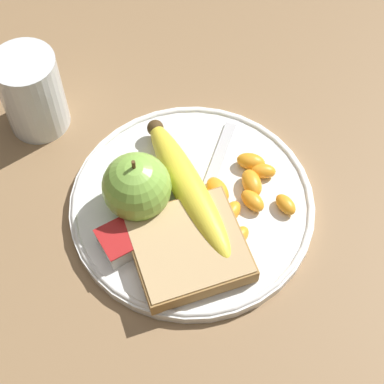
{
  "coord_description": "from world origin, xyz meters",
  "views": [
    {
      "loc": [
        -0.17,
        -0.29,
        0.57
      ],
      "look_at": [
        0.0,
        0.0,
        0.03
      ],
      "focal_mm": 60.0,
      "sensor_mm": 36.0,
      "label": 1
    }
  ],
  "objects_px": {
    "fork": "(204,199)",
    "jam_packet": "(125,240)",
    "bread_slice": "(188,248)",
    "banana": "(189,188)",
    "apple": "(137,187)",
    "plate": "(192,204)",
    "juice_glass": "(33,95)"
  },
  "relations": [
    {
      "from": "plate",
      "to": "jam_packet",
      "type": "xyz_separation_m",
      "value": [
        -0.08,
        -0.01,
        0.01
      ]
    },
    {
      "from": "apple",
      "to": "plate",
      "type": "bearing_deg",
      "value": -27.44
    },
    {
      "from": "jam_packet",
      "to": "plate",
      "type": "bearing_deg",
      "value": 6.05
    },
    {
      "from": "plate",
      "to": "fork",
      "type": "xyz_separation_m",
      "value": [
        0.01,
        -0.0,
        0.01
      ]
    },
    {
      "from": "plate",
      "to": "bread_slice",
      "type": "relative_size",
      "value": 2.03
    },
    {
      "from": "bread_slice",
      "to": "jam_packet",
      "type": "bearing_deg",
      "value": 141.02
    },
    {
      "from": "bread_slice",
      "to": "fork",
      "type": "relative_size",
      "value": 0.88
    },
    {
      "from": "bread_slice",
      "to": "fork",
      "type": "height_order",
      "value": "bread_slice"
    },
    {
      "from": "plate",
      "to": "jam_packet",
      "type": "height_order",
      "value": "jam_packet"
    },
    {
      "from": "juice_glass",
      "to": "fork",
      "type": "xyz_separation_m",
      "value": [
        0.1,
        -0.19,
        -0.03
      ]
    },
    {
      "from": "plate",
      "to": "banana",
      "type": "xyz_separation_m",
      "value": [
        0.0,
        0.01,
        0.02
      ]
    },
    {
      "from": "juice_glass",
      "to": "banana",
      "type": "height_order",
      "value": "juice_glass"
    },
    {
      "from": "juice_glass",
      "to": "jam_packet",
      "type": "xyz_separation_m",
      "value": [
        0.01,
        -0.19,
        -0.02
      ]
    },
    {
      "from": "plate",
      "to": "juice_glass",
      "type": "xyz_separation_m",
      "value": [
        -0.09,
        0.18,
        0.04
      ]
    },
    {
      "from": "jam_packet",
      "to": "juice_glass",
      "type": "bearing_deg",
      "value": 92.43
    },
    {
      "from": "fork",
      "to": "jam_packet",
      "type": "bearing_deg",
      "value": -38.57
    },
    {
      "from": "fork",
      "to": "apple",
      "type": "bearing_deg",
      "value": -67.28
    },
    {
      "from": "juice_glass",
      "to": "jam_packet",
      "type": "height_order",
      "value": "juice_glass"
    },
    {
      "from": "apple",
      "to": "jam_packet",
      "type": "distance_m",
      "value": 0.05
    },
    {
      "from": "bread_slice",
      "to": "fork",
      "type": "distance_m",
      "value": 0.06
    },
    {
      "from": "plate",
      "to": "apple",
      "type": "bearing_deg",
      "value": 152.56
    },
    {
      "from": "plate",
      "to": "banana",
      "type": "bearing_deg",
      "value": 86.17
    },
    {
      "from": "bread_slice",
      "to": "jam_packet",
      "type": "xyz_separation_m",
      "value": [
        -0.05,
        0.04,
        -0.0
      ]
    },
    {
      "from": "apple",
      "to": "jam_packet",
      "type": "xyz_separation_m",
      "value": [
        -0.03,
        -0.03,
        -0.02
      ]
    },
    {
      "from": "jam_packet",
      "to": "bread_slice",
      "type": "bearing_deg",
      "value": -38.98
    },
    {
      "from": "banana",
      "to": "bread_slice",
      "type": "distance_m",
      "value": 0.06
    },
    {
      "from": "plate",
      "to": "fork",
      "type": "relative_size",
      "value": 1.79
    },
    {
      "from": "apple",
      "to": "fork",
      "type": "height_order",
      "value": "apple"
    },
    {
      "from": "bread_slice",
      "to": "juice_glass",
      "type": "bearing_deg",
      "value": 103.68
    },
    {
      "from": "jam_packet",
      "to": "banana",
      "type": "bearing_deg",
      "value": 11.22
    },
    {
      "from": "apple",
      "to": "jam_packet",
      "type": "height_order",
      "value": "apple"
    },
    {
      "from": "apple",
      "to": "jam_packet",
      "type": "relative_size",
      "value": 1.66
    }
  ]
}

